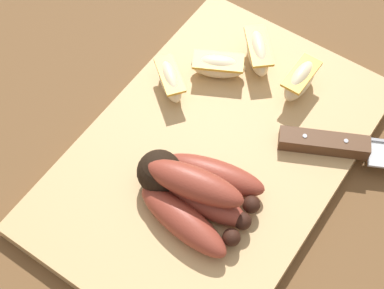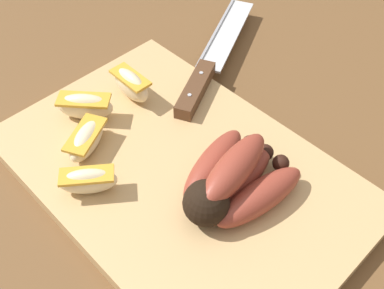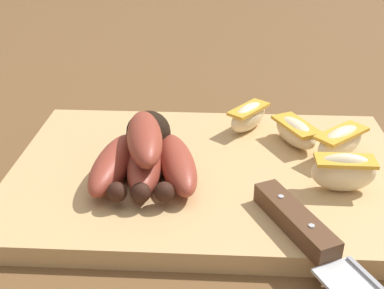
{
  "view_description": "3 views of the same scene",
  "coord_description": "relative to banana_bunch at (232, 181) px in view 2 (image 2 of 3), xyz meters",
  "views": [
    {
      "loc": [
        0.32,
        0.19,
        0.6
      ],
      "look_at": [
        0.04,
        -0.0,
        0.05
      ],
      "focal_mm": 56.54,
      "sensor_mm": 36.0,
      "label": 1
    },
    {
      "loc": [
        0.26,
        -0.2,
        0.42
      ],
      "look_at": [
        0.03,
        0.02,
        0.06
      ],
      "focal_mm": 42.94,
      "sensor_mm": 36.0,
      "label": 2
    },
    {
      "loc": [
        0.01,
        0.44,
        0.28
      ],
      "look_at": [
        0.04,
        0.0,
        0.04
      ],
      "focal_mm": 45.35,
      "sensor_mm": 36.0,
      "label": 3
    }
  ],
  "objects": [
    {
      "name": "ground_plane",
      "position": [
        -0.08,
        -0.03,
        -0.04
      ],
      "size": [
        6.0,
        6.0,
        0.0
      ],
      "primitive_type": "plane",
      "color": "brown"
    },
    {
      "name": "apple_wedge_near",
      "position": [
        -0.11,
        -0.11,
        -0.01
      ],
      "size": [
        0.06,
        0.06,
        0.03
      ],
      "color": "beige",
      "rests_on": "cutting_board"
    },
    {
      "name": "banana_bunch",
      "position": [
        0.0,
        0.0,
        0.0
      ],
      "size": [
        0.12,
        0.13,
        0.06
      ],
      "color": "black",
      "rests_on": "cutting_board"
    },
    {
      "name": "chefs_knife",
      "position": [
        -0.16,
        0.13,
        -0.02
      ],
      "size": [
        0.15,
        0.26,
        0.02
      ],
      "color": "silver",
      "rests_on": "cutting_board"
    },
    {
      "name": "cutting_board",
      "position": [
        -0.06,
        -0.02,
        -0.03
      ],
      "size": [
        0.41,
        0.27,
        0.02
      ],
      "primitive_type": "cube",
      "color": "tan",
      "rests_on": "ground_plane"
    },
    {
      "name": "apple_wedge_far",
      "position": [
        -0.19,
        0.02,
        -0.0
      ],
      "size": [
        0.06,
        0.03,
        0.04
      ],
      "color": "beige",
      "rests_on": "cutting_board"
    },
    {
      "name": "apple_wedge_middle",
      "position": [
        -0.16,
        -0.07,
        -0.01
      ],
      "size": [
        0.05,
        0.07,
        0.03
      ],
      "color": "beige",
      "rests_on": "cutting_board"
    },
    {
      "name": "apple_wedge_extra",
      "position": [
        -0.2,
        -0.04,
        -0.0
      ],
      "size": [
        0.07,
        0.06,
        0.04
      ],
      "color": "beige",
      "rests_on": "cutting_board"
    }
  ]
}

